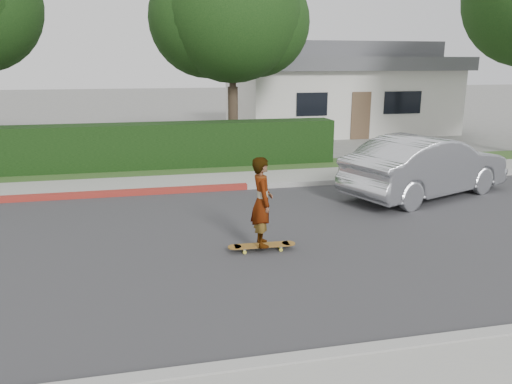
% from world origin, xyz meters
% --- Properties ---
extents(ground, '(120.00, 120.00, 0.00)m').
position_xyz_m(ground, '(0.00, 0.00, 0.00)').
color(ground, slate).
rests_on(ground, ground).
extents(road, '(60.00, 8.00, 0.01)m').
position_xyz_m(road, '(0.00, 0.00, 0.01)').
color(road, '#2D2D30').
rests_on(road, ground).
extents(curb_near, '(60.00, 0.20, 0.15)m').
position_xyz_m(curb_near, '(0.00, -4.10, 0.07)').
color(curb_near, '#9E9E99').
rests_on(curb_near, ground).
extents(curb_far, '(60.00, 0.20, 0.15)m').
position_xyz_m(curb_far, '(0.00, 4.10, 0.07)').
color(curb_far, '#9E9E99').
rests_on(curb_far, ground).
extents(curb_red_section, '(12.00, 0.21, 0.15)m').
position_xyz_m(curb_red_section, '(-5.00, 4.10, 0.08)').
color(curb_red_section, maroon).
rests_on(curb_red_section, ground).
extents(sidewalk_far, '(60.00, 1.60, 0.12)m').
position_xyz_m(sidewalk_far, '(0.00, 5.00, 0.06)').
color(sidewalk_far, gray).
rests_on(sidewalk_far, ground).
extents(planting_strip, '(60.00, 1.60, 0.10)m').
position_xyz_m(planting_strip, '(0.00, 6.60, 0.05)').
color(planting_strip, '#2D4C1E').
rests_on(planting_strip, ground).
extents(hedge, '(15.00, 1.00, 1.50)m').
position_xyz_m(hedge, '(-3.00, 7.20, 0.75)').
color(hedge, black).
rests_on(hedge, ground).
extents(tree_center, '(5.66, 4.84, 7.44)m').
position_xyz_m(tree_center, '(1.49, 9.19, 4.90)').
color(tree_center, '#33261C').
rests_on(tree_center, ground).
extents(house, '(10.60, 8.60, 4.30)m').
position_xyz_m(house, '(8.00, 16.00, 2.10)').
color(house, beige).
rests_on(house, ground).
extents(skateboard, '(1.26, 0.29, 0.12)m').
position_xyz_m(skateboard, '(0.36, -0.49, 0.11)').
color(skateboard, gold).
rests_on(skateboard, ground).
extents(skateboarder, '(0.42, 0.61, 1.63)m').
position_xyz_m(skateboarder, '(0.36, -0.49, 0.94)').
color(skateboarder, white).
rests_on(skateboarder, skateboard).
extents(car_silver, '(5.05, 3.29, 1.57)m').
position_xyz_m(car_silver, '(5.38, 2.43, 0.79)').
color(car_silver, silver).
rests_on(car_silver, ground).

